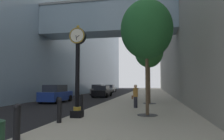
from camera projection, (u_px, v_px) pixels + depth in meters
The scene contains 14 objects.
ground_plane at pixel (122, 96), 29.40m from camera, with size 110.00×110.00×0.00m, color black.
sidewalk_right at pixel (147, 95), 31.67m from camera, with size 6.87×80.00×0.14m, color #ADA593.
building_block_left at pixel (56, 15), 35.46m from camera, with size 23.71×80.00×27.35m.
street_clock at pixel (77, 66), 10.57m from camera, with size 0.84×0.55×4.74m.
bollard_nearest at pixel (17, 121), 6.22m from camera, with size 0.22×0.22×1.11m.
bollard_second at pixel (59, 109), 9.03m from camera, with size 0.22×0.22×1.11m.
bollard_third at pixel (82, 103), 11.85m from camera, with size 0.22×0.22×1.11m.
street_tree_near at pixel (146, 30), 11.39m from camera, with size 2.87×2.87×6.36m.
street_tree_mid_near at pixel (149, 51), 17.83m from camera, with size 2.48×2.48×5.93m.
pedestrian_walking at pixel (135, 96), 14.52m from camera, with size 0.46×0.36×1.64m.
car_blue_near at pixel (56, 94), 20.00m from camera, with size 1.94×4.17×1.72m.
car_black_mid at pixel (102, 91), 28.07m from camera, with size 2.14×4.53×1.56m.
car_silver_far at pixel (110, 89), 42.37m from camera, with size 1.93×4.13×1.58m.
car_grey_trailing at pixel (98, 90), 33.51m from camera, with size 2.12×4.40×1.66m.
Camera 1 is at (4.41, -2.28, 1.86)m, focal length 33.00 mm.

